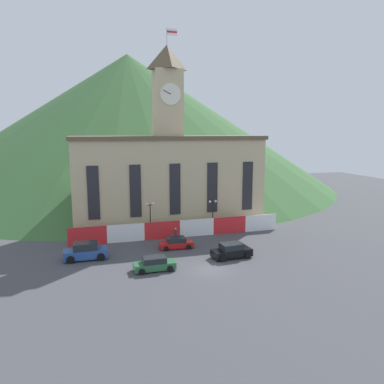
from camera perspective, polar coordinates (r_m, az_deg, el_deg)
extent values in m
plane|color=#424247|center=(42.82, 2.80, -11.71)|extent=(160.00, 160.00, 0.00)
cube|color=#C6B289|center=(60.25, -3.63, 1.32)|extent=(29.65, 8.74, 13.96)
cube|color=brown|center=(59.67, -3.70, 8.25)|extent=(30.25, 9.34, 0.60)
cube|color=#C6B289|center=(59.80, -3.75, 13.33)|extent=(4.15, 4.15, 9.99)
pyramid|color=brown|center=(60.67, -3.83, 19.81)|extent=(4.57, 4.57, 3.74)
cylinder|color=silver|center=(57.83, -3.28, 14.66)|extent=(3.15, 0.12, 3.15)
cube|color=black|center=(57.66, -3.84, 14.96)|extent=(1.20, 0.06, 0.66)
cylinder|color=#B2B2B7|center=(61.30, -3.86, 22.63)|extent=(0.10, 0.10, 2.40)
cube|color=white|center=(61.63, -3.08, 23.19)|extent=(1.60, 0.06, 1.00)
cube|color=red|center=(61.60, -3.07, 23.19)|extent=(1.60, 0.04, 0.28)
cube|color=#232328|center=(54.41, -14.80, -0.14)|extent=(1.63, 0.16, 7.68)
cube|color=#232328|center=(54.89, -8.61, 0.15)|extent=(1.63, 0.16, 7.68)
cube|color=#232328|center=(56.01, -2.60, 0.43)|extent=(1.63, 0.16, 7.68)
cube|color=#232328|center=(57.71, 3.12, 0.69)|extent=(1.63, 0.16, 7.68)
cube|color=#232328|center=(59.96, 8.47, 0.92)|extent=(1.63, 0.16, 7.68)
cube|color=red|center=(52.91, -15.65, -6.48)|extent=(5.18, 0.12, 2.52)
cube|color=white|center=(53.20, -10.03, -6.19)|extent=(5.18, 0.12, 2.52)
cube|color=red|center=(53.99, -4.53, -5.84)|extent=(5.18, 0.12, 2.52)
cube|color=white|center=(55.27, 0.75, -5.45)|extent=(5.18, 0.12, 2.52)
cube|color=red|center=(56.98, 5.75, -5.05)|extent=(5.18, 0.12, 2.52)
cube|color=white|center=(59.10, 10.42, -4.63)|extent=(5.18, 0.12, 2.52)
cone|color=#386033|center=(107.62, -9.64, 10.59)|extent=(111.23, 111.23, 35.91)
cylinder|color=black|center=(54.03, -6.37, -4.46)|extent=(0.14, 0.14, 5.07)
cube|color=black|center=(53.52, -6.42, -1.98)|extent=(0.90, 0.08, 0.08)
sphere|color=white|center=(53.41, -6.90, -1.82)|extent=(0.36, 0.36, 0.36)
sphere|color=white|center=(53.56, -5.95, -1.77)|extent=(0.36, 0.36, 0.36)
cylinder|color=black|center=(56.45, 3.17, -3.91)|extent=(0.14, 0.14, 4.89)
cube|color=black|center=(55.97, 3.19, -1.63)|extent=(0.90, 0.08, 0.08)
sphere|color=white|center=(55.78, 2.76, -1.47)|extent=(0.36, 0.36, 0.36)
sphere|color=white|center=(56.08, 3.62, -1.42)|extent=(0.36, 0.36, 0.36)
cube|color=black|center=(46.58, 6.05, -9.17)|extent=(5.05, 2.41, 0.89)
cube|color=#1E2328|center=(46.33, 6.07, -8.22)|extent=(2.84, 2.07, 0.73)
cylinder|color=black|center=(48.24, 7.26, -8.82)|extent=(0.82, 0.43, 0.79)
cylinder|color=black|center=(46.59, 8.46, -9.51)|extent=(0.82, 0.43, 0.79)
cylinder|color=black|center=(46.79, 3.64, -9.35)|extent=(0.82, 0.43, 0.79)
cylinder|color=black|center=(45.09, 4.73, -10.09)|extent=(0.82, 0.43, 0.79)
cube|color=#284C99|center=(47.44, -15.91, -9.01)|extent=(5.11, 2.01, 1.04)
cube|color=#1E2328|center=(47.15, -15.96, -7.92)|extent=(2.81, 1.85, 0.85)
cylinder|color=black|center=(48.50, -13.84, -8.84)|extent=(0.92, 0.36, 0.92)
cylinder|color=black|center=(46.60, -13.72, -9.60)|extent=(0.92, 0.36, 0.92)
cylinder|color=black|center=(48.50, -17.99, -9.03)|extent=(0.92, 0.36, 0.92)
cylinder|color=black|center=(46.60, -18.04, -9.79)|extent=(0.92, 0.36, 0.92)
cube|color=#2D663D|center=(42.57, -5.74, -11.10)|extent=(4.60, 1.81, 0.77)
cube|color=#1E2328|center=(42.33, -5.76, -10.22)|extent=(2.53, 1.66, 0.63)
cylinder|color=black|center=(41.56, -7.66, -11.95)|extent=(0.68, 0.33, 0.68)
cylinder|color=black|center=(43.23, -8.04, -11.10)|extent=(0.68, 0.33, 0.68)
cylinder|color=black|center=(42.12, -3.37, -11.59)|extent=(0.68, 0.33, 0.68)
cylinder|color=black|center=(43.76, -3.92, -10.77)|extent=(0.68, 0.33, 0.68)
cube|color=red|center=(49.97, -2.44, -7.98)|extent=(4.46, 1.96, 0.72)
cube|color=#1E2328|center=(49.78, -2.45, -7.26)|extent=(2.48, 1.74, 0.59)
cylinder|color=black|center=(48.91, -3.95, -8.61)|extent=(0.65, 0.35, 0.64)
cylinder|color=black|center=(50.60, -4.33, -7.99)|extent=(0.65, 0.35, 0.64)
cylinder|color=black|center=(49.51, -0.51, -8.36)|extent=(0.65, 0.35, 0.64)
cylinder|color=black|center=(51.18, -1.00, -7.76)|extent=(0.65, 0.35, 0.64)
cylinder|color=brown|center=(53.32, -2.65, -6.93)|extent=(0.20, 0.20, 0.87)
cylinder|color=brown|center=(53.31, -2.37, -6.94)|extent=(0.20, 0.20, 0.87)
cylinder|color=brown|center=(53.10, -2.52, -6.12)|extent=(0.50, 0.50, 0.69)
sphere|color=tan|center=(52.97, -2.52, -5.61)|extent=(0.29, 0.29, 0.29)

